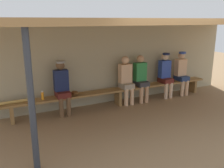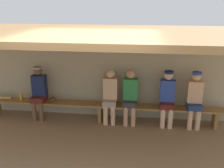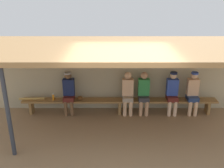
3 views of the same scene
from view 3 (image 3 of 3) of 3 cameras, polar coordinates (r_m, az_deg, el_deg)
ground_plane at (r=6.78m, az=1.96°, el=-12.56°), size 24.00×24.00×0.00m
back_wall at (r=8.09m, az=1.58°, el=1.95°), size 8.00×0.20×2.20m
dugout_roof at (r=6.51m, az=2.00°, el=7.81°), size 8.00×2.80×0.12m
support_post at (r=6.19m, az=-22.23°, el=-6.03°), size 0.10×0.10×2.20m
bench at (r=7.94m, az=1.62°, el=-3.99°), size 6.00×0.36×0.46m
player_in_red at (r=7.91m, az=-9.69°, el=-1.57°), size 0.34×0.42×1.34m
player_with_sunglasses at (r=7.82m, az=3.45°, el=-1.70°), size 0.34×0.42×1.34m
player_shirtless_tan at (r=7.86m, az=7.00°, el=-1.69°), size 0.34×0.42×1.34m
player_near_post at (r=8.18m, az=17.49°, el=-1.51°), size 0.34×0.42×1.34m
player_middle at (r=8.01m, az=13.20°, el=-1.54°), size 0.34×0.42×1.34m
water_bottle_green at (r=8.06m, az=-13.03°, el=-2.84°), size 0.06×0.06×0.21m
baseball_glove_dark_brown at (r=7.97m, az=-7.25°, el=-3.12°), size 0.18×0.24×0.09m
baseball_bat at (r=8.27m, az=-17.51°, el=-3.15°), size 0.77×0.10×0.07m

